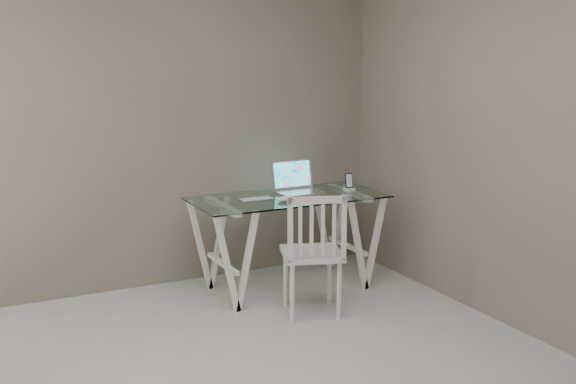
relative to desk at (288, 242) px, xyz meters
The scene contains 7 objects.
room 2.38m from the desk, 122.26° to the right, with size 4.50×4.52×2.71m.
desk is the anchor object (origin of this frame).
chair 0.63m from the desk, 99.59° to the right, with size 0.52×0.52×0.90m.
laptop 0.46m from the desk, 40.60° to the left, with size 0.36×0.30×0.25m.
keyboard 0.45m from the desk, behind, with size 0.26×0.11×0.01m, color silver.
mouse 0.42m from the desk, 125.97° to the right, with size 0.11×0.07×0.04m, color white.
phone_dock 0.69m from the desk, ahead, with size 0.07×0.07×0.14m.
Camera 1 is at (-1.47, -3.19, 1.90)m, focal length 45.00 mm.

